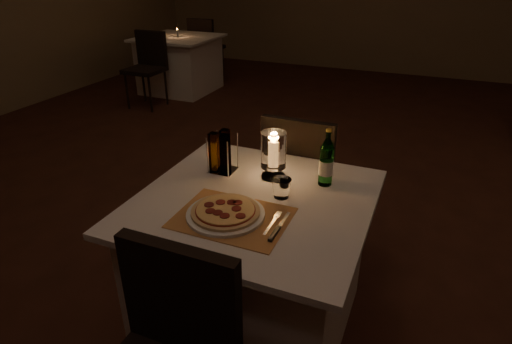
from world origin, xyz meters
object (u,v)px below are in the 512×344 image
at_px(main_table, 254,265).
at_px(water_bottle, 326,163).
at_px(pizza, 225,211).
at_px(plate, 226,214).
at_px(neighbor_table_left, 180,64).
at_px(chair_far, 301,171).
at_px(hurricane_candle, 274,152).
at_px(tumbler, 281,188).

xyz_separation_m(main_table, water_bottle, (0.25, 0.25, 0.48)).
bearing_deg(water_bottle, pizza, -125.00).
xyz_separation_m(plate, neighbor_table_left, (-2.59, 3.78, -0.38)).
relative_size(main_table, plate, 3.12).
distance_m(chair_far, hurricane_candle, 0.59).
xyz_separation_m(hurricane_candle, neighbor_table_left, (-2.65, 3.38, -0.50)).
distance_m(main_table, plate, 0.42).
xyz_separation_m(main_table, neighbor_table_left, (-2.64, 3.60, 0.00)).
height_order(main_table, neighbor_table_left, same).
distance_m(plate, hurricane_candle, 0.42).
bearing_deg(hurricane_candle, water_bottle, 6.34).
relative_size(chair_far, pizza, 3.21).
bearing_deg(main_table, plate, -105.52).
relative_size(chair_far, hurricane_candle, 3.92).
height_order(plate, tumbler, tumbler).
height_order(hurricane_candle, neighbor_table_left, hurricane_candle).
distance_m(chair_far, pizza, 0.92).
xyz_separation_m(main_table, hurricane_candle, (0.00, 0.22, 0.50)).
distance_m(pizza, water_bottle, 0.53).
height_order(chair_far, water_bottle, water_bottle).
xyz_separation_m(main_table, plate, (-0.05, -0.18, 0.38)).
relative_size(pizza, neighbor_table_left, 0.28).
height_order(main_table, chair_far, chair_far).
xyz_separation_m(water_bottle, neighbor_table_left, (-2.89, 3.35, -0.48)).
bearing_deg(tumbler, main_table, -150.40).
distance_m(pizza, tumbler, 0.28).
distance_m(main_table, chair_far, 0.74).
bearing_deg(chair_far, pizza, -93.20).
bearing_deg(pizza, chair_far, 86.80).
bearing_deg(plate, neighbor_table_left, 124.42).
bearing_deg(plate, pizza, 127.51).
height_order(chair_far, pizza, chair_far).
xyz_separation_m(plate, pizza, (-0.00, 0.00, 0.02)).
relative_size(main_table, chair_far, 1.11).
xyz_separation_m(chair_far, neighbor_table_left, (-2.64, 2.89, -0.18)).
height_order(chair_far, plate, chair_far).
bearing_deg(pizza, water_bottle, 55.00).
height_order(main_table, tumbler, tumbler).
xyz_separation_m(water_bottle, hurricane_candle, (-0.25, -0.03, 0.02)).
relative_size(chair_far, water_bottle, 3.31).
distance_m(chair_far, tumbler, 0.70).
relative_size(pizza, water_bottle, 1.03).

